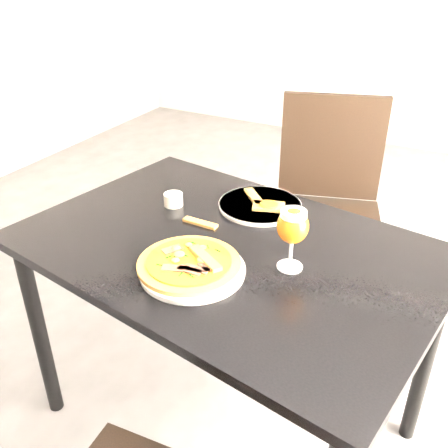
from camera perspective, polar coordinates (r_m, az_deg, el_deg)
The scene contains 10 objects.
ground at distance 2.06m, azimuth 3.38°, elevation -17.72°, with size 6.00×6.00×0.00m, color #525355.
dining_table at distance 1.50m, azimuth 0.36°, elevation -5.20°, with size 1.32×0.99×0.75m.
chair_far at distance 2.16m, azimuth 11.62°, elevation 2.03°, with size 0.57×0.57×0.98m.
plate_main at distance 1.32m, azimuth -3.62°, elevation -5.33°, with size 0.28×0.28×0.01m, color white.
pizza at distance 1.32m, azimuth -3.99°, elevation -4.45°, with size 0.28×0.28×0.03m.
plate_second at distance 1.65m, azimuth 4.13°, elevation 2.14°, with size 0.27×0.27×0.01m, color white.
crust_scraps at distance 1.64m, azimuth 4.57°, elevation 2.42°, with size 0.18×0.14×0.01m.
loose_crust at distance 1.55m, azimuth -2.74°, elevation 0.13°, with size 0.11×0.03×0.01m, color olive.
sauce_cup at distance 1.66m, azimuth -5.81°, elevation 2.87°, with size 0.06×0.06×0.04m.
beer_glass at distance 1.29m, azimuth 7.86°, elevation -0.29°, with size 0.08×0.08×0.18m.
Camera 1 is at (0.55, -1.29, 1.51)m, focal length 40.00 mm.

